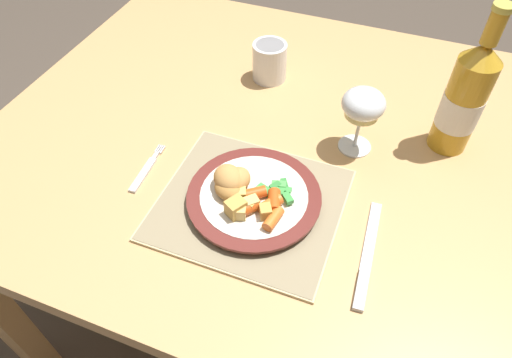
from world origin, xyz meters
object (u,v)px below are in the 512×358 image
(fork, at_px, (145,171))
(drinking_cup, at_px, (270,61))
(table_knife, at_px, (366,262))
(bottle, at_px, (464,99))
(dinner_plate, at_px, (254,198))
(dining_table, at_px, (263,160))
(wine_glass, at_px, (363,107))

(fork, distance_m, drinking_cup, 0.40)
(table_knife, height_order, bottle, bottle)
(dinner_plate, height_order, fork, dinner_plate)
(dining_table, distance_m, wine_glass, 0.27)
(table_knife, xyz_separation_m, wine_glass, (-0.08, 0.26, 0.10))
(drinking_cup, bearing_deg, table_knife, -52.81)
(fork, bearing_deg, wine_glass, 30.62)
(wine_glass, distance_m, bottle, 0.19)
(fork, bearing_deg, table_knife, -6.33)
(dining_table, xyz_separation_m, fork, (-0.17, -0.20, 0.10))
(dinner_plate, xyz_separation_m, fork, (-0.22, -0.00, -0.01))
(wine_glass, distance_m, drinking_cup, 0.30)
(drinking_cup, bearing_deg, bottle, -11.59)
(fork, height_order, table_knife, table_knife)
(dinner_plate, xyz_separation_m, table_knife, (0.22, -0.05, -0.01))
(dinner_plate, height_order, table_knife, dinner_plate)
(dining_table, height_order, dinner_plate, dinner_plate)
(dinner_plate, relative_size, drinking_cup, 2.71)
(dining_table, xyz_separation_m, table_knife, (0.27, -0.25, 0.10))
(table_knife, distance_m, wine_glass, 0.29)
(bottle, relative_size, drinking_cup, 3.37)
(dining_table, xyz_separation_m, bottle, (0.36, 0.09, 0.21))
(dinner_plate, distance_m, drinking_cup, 0.39)
(dining_table, xyz_separation_m, wine_glass, (0.19, 0.01, 0.20))
(fork, xyz_separation_m, drinking_cup, (0.12, 0.37, 0.04))
(fork, relative_size, bottle, 0.44)
(dining_table, height_order, drinking_cup, drinking_cup)
(dinner_plate, distance_m, bottle, 0.43)
(bottle, bearing_deg, drinking_cup, 168.41)
(table_knife, xyz_separation_m, drinking_cup, (-0.32, 0.42, 0.04))
(dinner_plate, relative_size, bottle, 0.80)
(fork, xyz_separation_m, table_knife, (0.44, -0.05, 0.00))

